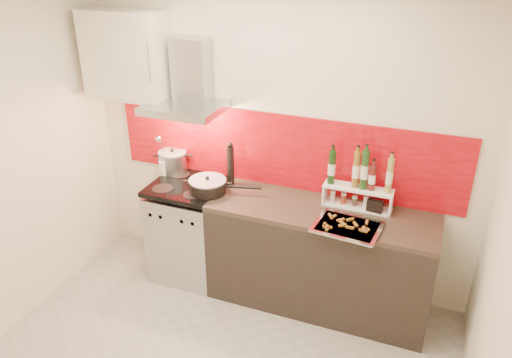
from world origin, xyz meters
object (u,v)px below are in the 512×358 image
at_px(counter, 319,257).
at_px(saute_pan, 208,185).
at_px(pepper_mill, 230,164).
at_px(baking_tray, 347,227).
at_px(range_stove, 190,230).
at_px(stock_pot, 173,161).

height_order(counter, saute_pan, saute_pan).
relative_size(pepper_mill, baking_tray, 0.77).
bearing_deg(baking_tray, saute_pan, 173.09).
relative_size(range_stove, baking_tray, 1.79).
distance_m(range_stove, saute_pan, 0.58).
distance_m(range_stove, baking_tray, 1.53).
bearing_deg(saute_pan, baking_tray, -6.91).
distance_m(saute_pan, pepper_mill, 0.26).
bearing_deg(saute_pan, pepper_mill, 61.40).
height_order(pepper_mill, baking_tray, pepper_mill).
distance_m(range_stove, stock_pot, 0.64).
height_order(range_stove, counter, range_stove).
bearing_deg(counter, saute_pan, -176.62).
relative_size(range_stove, pepper_mill, 2.33).
xyz_separation_m(counter, pepper_mill, (-0.85, 0.15, 0.64)).
height_order(range_stove, pepper_mill, pepper_mill).
bearing_deg(pepper_mill, range_stove, -156.35).
bearing_deg(range_stove, pepper_mill, 23.65).
height_order(stock_pot, saute_pan, stock_pot).
relative_size(saute_pan, pepper_mill, 1.52).
height_order(counter, pepper_mill, pepper_mill).
distance_m(range_stove, pepper_mill, 0.75).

